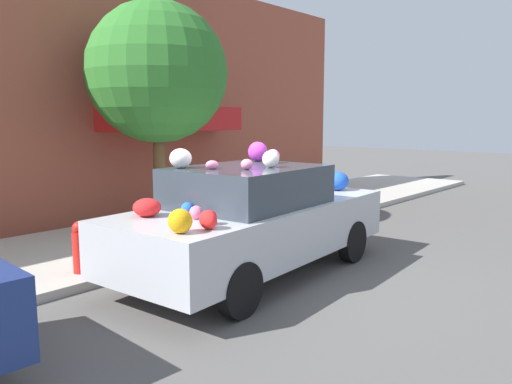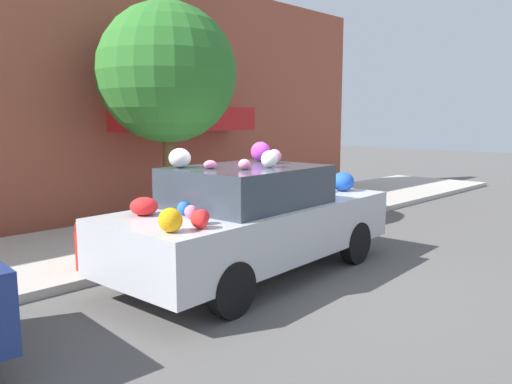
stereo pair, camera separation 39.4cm
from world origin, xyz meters
The scene contains 6 objects.
ground_plane centered at (0.00, 0.00, 0.00)m, with size 60.00×60.00×0.00m, color #565451.
sidewalk_curb centered at (0.00, 2.70, 0.06)m, with size 24.00×3.20×0.12m.
building_facade centered at (0.13, 4.92, 2.66)m, with size 18.00×1.20×5.38m.
street_tree centered at (0.89, 3.18, 3.02)m, with size 2.64×2.64×4.23m.
fire_hydrant centered at (-1.79, 1.51, 0.46)m, with size 0.20×0.20×0.70m.
art_car centered at (-0.03, -0.05, 0.80)m, with size 4.52×2.06×1.82m.
Camera 2 is at (-4.86, -4.79, 2.14)m, focal length 35.00 mm.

